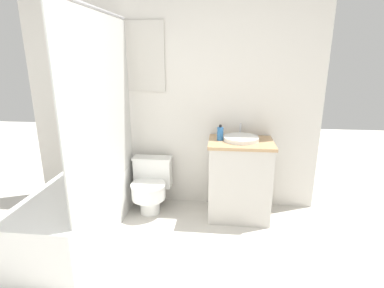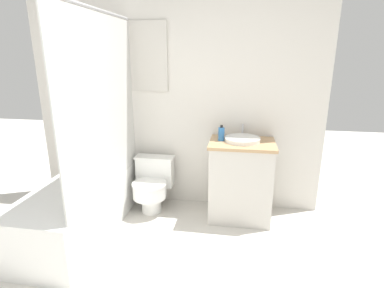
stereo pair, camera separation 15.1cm
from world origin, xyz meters
name	(u,v)px [view 1 (the left image)]	position (x,y,z in m)	size (l,w,h in m)	color
wall_back	(170,91)	(-0.01, 2.18, 1.26)	(3.13, 0.07, 2.50)	silver
shower_area	(81,205)	(-0.73, 1.40, 0.29)	(0.64, 1.51, 1.98)	white
toilet	(151,185)	(-0.19, 1.91, 0.30)	(0.42, 0.48, 0.57)	white
vanity	(239,179)	(0.74, 1.90, 0.41)	(0.64, 0.49, 0.81)	beige
sink	(241,138)	(0.74, 1.92, 0.83)	(0.35, 0.38, 0.13)	white
soap_bottle	(220,133)	(0.53, 1.91, 0.88)	(0.06, 0.06, 0.16)	#2D6BB2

